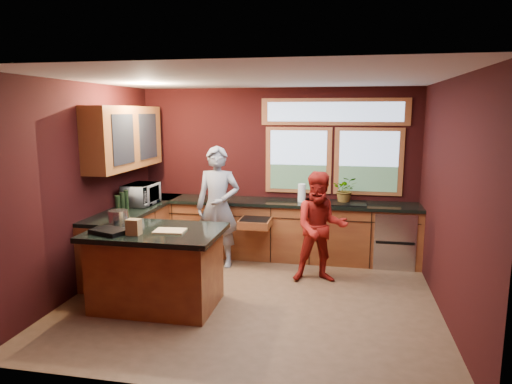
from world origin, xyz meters
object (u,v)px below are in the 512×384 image
(person_grey, at_px, (218,207))
(cutting_board, at_px, (170,231))
(island, at_px, (157,268))
(person_red, at_px, (320,227))
(stock_pot, at_px, (118,218))

(person_grey, distance_m, cutting_board, 1.62)
(island, distance_m, person_grey, 1.65)
(person_red, bearing_deg, island, -157.33)
(island, xyz_separation_m, cutting_board, (0.20, -0.05, 0.48))
(island, height_order, person_grey, person_grey)
(island, relative_size, person_grey, 0.85)
(stock_pot, bearing_deg, person_grey, 58.30)
(stock_pot, bearing_deg, cutting_board, -14.93)
(person_grey, height_order, stock_pot, person_grey)
(person_grey, height_order, cutting_board, person_grey)
(person_red, xyz_separation_m, stock_pot, (-2.42, -1.04, 0.27))
(person_grey, relative_size, person_red, 1.19)
(island, relative_size, cutting_board, 4.43)
(cutting_board, bearing_deg, stock_pot, 165.07)
(cutting_board, height_order, stock_pot, stock_pot)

